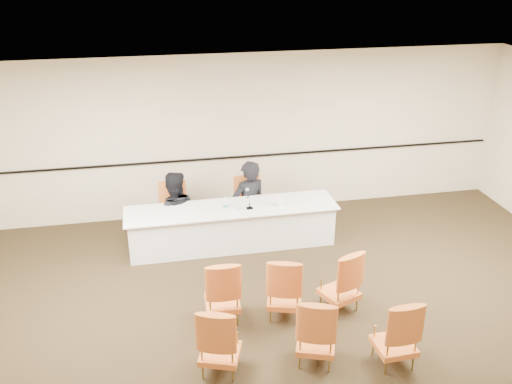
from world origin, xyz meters
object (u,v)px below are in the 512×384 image
aud_chair_front_mid (285,286)px  aud_chair_front_right (340,280)px  panelist_second (174,217)px  aud_chair_front_left (222,289)px  water_bottle (225,203)px  aud_chair_back_left (220,338)px  microphone (249,200)px  panelist_main_chair (249,205)px  panel_table (232,226)px  coffee_cup (280,202)px  drinking_glass (235,208)px  panelist_main (249,209)px  aud_chair_back_right (396,330)px  aud_chair_back_mid (317,329)px  panelist_second_chair (174,211)px

aud_chair_front_mid → aud_chair_front_right: (0.79, 0.01, 0.00)m
panelist_second → aud_chair_front_mid: 2.96m
aud_chair_front_left → water_bottle: bearing=81.9°
aud_chair_front_right → aud_chair_back_left: bearing=-174.5°
microphone → water_bottle: (-0.40, 0.07, -0.05)m
panelist_main_chair → aud_chair_front_right: size_ratio=1.00×
panel_table → coffee_cup: size_ratio=25.07×
panel_table → panelist_second: panelist_second is taller
drinking_glass → aud_chair_back_left: 3.00m
panel_table → coffee_cup: coffee_cup is taller
panelist_main → microphone: (-0.11, -0.64, 0.47)m
panel_table → aud_chair_back_right: aud_chair_back_right is taller
panelist_main → aud_chair_back_right: size_ratio=1.91×
microphone → aud_chair_front_mid: microphone is taller
microphone → aud_chair_back_mid: 3.03m
panelist_main_chair → coffee_cup: panelist_main_chair is taller
coffee_cup → aud_chair_back_right: aud_chair_back_right is taller
aud_chair_back_left → aud_chair_back_right: same height
water_bottle → aud_chair_front_left: (-0.34, -2.00, -0.34)m
aud_chair_front_left → aud_chair_back_right: bearing=-32.1°
aud_chair_front_right → panelist_main: bearing=84.8°
panelist_second_chair → aud_chair_back_left: (0.31, -3.57, 0.00)m
panel_table → drinking_glass: (0.03, -0.13, 0.40)m
panelist_second → panelist_second_chair: size_ratio=1.78×
coffee_cup → microphone: bearing=-180.0°
panelist_main → water_bottle: (-0.50, -0.57, 0.42)m
aud_chair_front_left → aud_chair_front_right: 1.64m
panelist_second → aud_chair_back_right: 4.53m
aud_chair_front_left → panelist_main: bearing=73.3°
panelist_main → water_bottle: panelist_main is taller
aud_chair_front_left → aud_chair_back_left: bearing=-98.0°
panelist_second → aud_chair_back_left: (0.31, -3.57, 0.12)m
coffee_cup → aud_chair_front_mid: aud_chair_front_mid is taller
water_bottle → aud_chair_front_mid: (0.51, -2.09, -0.34)m
panelist_main → drinking_glass: bearing=44.0°
aud_chair_front_mid → aud_chair_back_right: 1.61m
drinking_glass → coffee_cup: bearing=2.3°
aud_chair_front_mid → aud_chair_back_left: (-1.02, -0.93, 0.00)m
panel_table → water_bottle: (-0.11, -0.03, 0.46)m
coffee_cup → aud_chair_front_right: (0.38, -2.00, -0.30)m
aud_chair_front_left → aud_chair_front_right: same height
water_bottle → aud_chair_front_left: 2.05m
panelist_second → aud_chair_back_mid: bearing=112.1°
panelist_main_chair → aud_chair_front_right: 2.76m
panelist_second → aud_chair_front_mid: (1.33, -2.64, 0.12)m
panelist_second_chair → microphone: (1.22, -0.63, 0.39)m
panelist_main → panelist_main_chair: (0.00, 0.00, 0.08)m
panelist_main → panelist_second_chair: panelist_main is taller
aud_chair_front_left → aud_chair_front_mid: 0.85m
coffee_cup → aud_chair_back_right: (0.67, -3.21, -0.30)m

